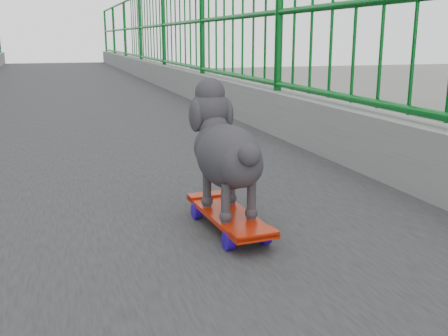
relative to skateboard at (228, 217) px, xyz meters
name	(u,v)px	position (x,y,z in m)	size (l,w,h in m)	color
railing	(81,110)	(-0.40, 1.86, 0.16)	(3.00, 24.00, 1.42)	gray
skateboard	(228,217)	(0.00, 0.00, 0.00)	(0.18, 0.52, 0.07)	red
poodle	(226,149)	(0.00, 0.03, 0.24)	(0.23, 0.51, 0.42)	#29272C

